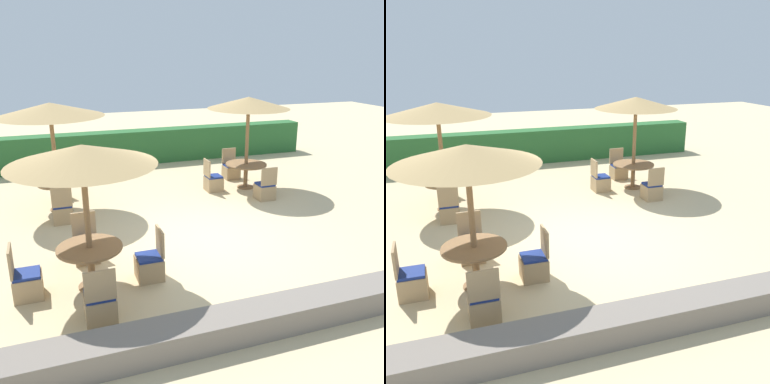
{
  "view_description": "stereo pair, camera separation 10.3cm",
  "coord_description": "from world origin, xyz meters",
  "views": [
    {
      "loc": [
        -2.96,
        -7.83,
        3.9
      ],
      "look_at": [
        0.0,
        0.6,
        0.9
      ],
      "focal_mm": 40.0,
      "sensor_mm": 36.0,
      "label": 1
    },
    {
      "loc": [
        -2.86,
        -7.87,
        3.9
      ],
      "look_at": [
        0.0,
        0.6,
        0.9
      ],
      "focal_mm": 40.0,
      "sensor_mm": 36.0,
      "label": 2
    }
  ],
  "objects": [
    {
      "name": "patio_chair_front_left_north",
      "position": [
        -2.41,
        -0.12,
        0.26
      ],
      "size": [
        0.46,
        0.46,
        0.93
      ],
      "rotation": [
        0.0,
        0.0,
        3.14
      ],
      "color": "tan",
      "rests_on": "ground_plane"
    },
    {
      "name": "parasol_back_left",
      "position": [
        -2.76,
        2.92,
        2.52
      ],
      "size": [
        2.56,
        2.56,
        2.7
      ],
      "color": "olive",
      "rests_on": "ground_plane"
    },
    {
      "name": "round_table_back_right",
      "position": [
        2.52,
        3.02,
        0.59
      ],
      "size": [
        1.19,
        1.19,
        0.72
      ],
      "color": "olive",
      "rests_on": "ground_plane"
    },
    {
      "name": "stone_border",
      "position": [
        0.0,
        -3.2,
        0.2
      ],
      "size": [
        10.0,
        0.56,
        0.4
      ],
      "primitive_type": "cube",
      "color": "slate",
      "rests_on": "ground_plane"
    },
    {
      "name": "round_table_front_left",
      "position": [
        -2.43,
        -1.16,
        0.6
      ],
      "size": [
        1.1,
        1.1,
        0.76
      ],
      "color": "olive",
      "rests_on": "ground_plane"
    },
    {
      "name": "round_table_back_left",
      "position": [
        -2.76,
        2.92,
        0.54
      ],
      "size": [
        0.97,
        0.97,
        0.72
      ],
      "color": "olive",
      "rests_on": "ground_plane"
    },
    {
      "name": "patio_chair_front_left_west",
      "position": [
        -3.48,
        -1.13,
        0.26
      ],
      "size": [
        0.46,
        0.46,
        0.93
      ],
      "rotation": [
        0.0,
        0.0,
        -1.57
      ],
      "color": "tan",
      "rests_on": "ground_plane"
    },
    {
      "name": "patio_chair_back_right_south",
      "position": [
        2.56,
        1.91,
        0.26
      ],
      "size": [
        0.46,
        0.46,
        0.93
      ],
      "color": "tan",
      "rests_on": "ground_plane"
    },
    {
      "name": "patio_chair_back_left_north",
      "position": [
        -2.72,
        3.81,
        0.26
      ],
      "size": [
        0.46,
        0.46,
        0.93
      ],
      "rotation": [
        0.0,
        0.0,
        3.14
      ],
      "color": "tan",
      "rests_on": "ground_plane"
    },
    {
      "name": "patio_chair_front_left_east",
      "position": [
        -1.42,
        -1.2,
        0.26
      ],
      "size": [
        0.46,
        0.46,
        0.93
      ],
      "rotation": [
        0.0,
        0.0,
        1.57
      ],
      "color": "tan",
      "rests_on": "ground_plane"
    },
    {
      "name": "parasol_back_right",
      "position": [
        2.52,
        3.02,
        2.46
      ],
      "size": [
        2.31,
        2.31,
        2.64
      ],
      "color": "olive",
      "rests_on": "ground_plane"
    },
    {
      "name": "hedge_row",
      "position": [
        0.0,
        6.92,
        0.59
      ],
      "size": [
        13.0,
        0.7,
        1.17
      ],
      "primitive_type": "cube",
      "color": "#28602D",
      "rests_on": "ground_plane"
    },
    {
      "name": "ground_plane",
      "position": [
        0.0,
        0.0,
        0.0
      ],
      "size": [
        40.0,
        40.0,
        0.0
      ],
      "primitive_type": "plane",
      "color": "#D1BA8C"
    },
    {
      "name": "patio_chair_back_right_west",
      "position": [
        1.51,
        3.07,
        0.26
      ],
      "size": [
        0.46,
        0.46,
        0.93
      ],
      "rotation": [
        0.0,
        0.0,
        -1.57
      ],
      "color": "tan",
      "rests_on": "ground_plane"
    },
    {
      "name": "parasol_front_left",
      "position": [
        -2.43,
        -1.16,
        2.32
      ],
      "size": [
        2.37,
        2.37,
        2.5
      ],
      "color": "olive",
      "rests_on": "ground_plane"
    },
    {
      "name": "patio_chair_back_right_north",
      "position": [
        2.51,
        4.04,
        0.26
      ],
      "size": [
        0.46,
        0.46,
        0.93
      ],
      "rotation": [
        0.0,
        0.0,
        3.14
      ],
      "color": "tan",
      "rests_on": "ground_plane"
    },
    {
      "name": "patio_chair_front_left_south",
      "position": [
        -2.43,
        -2.16,
        0.26
      ],
      "size": [
        0.46,
        0.46,
        0.93
      ],
      "color": "tan",
      "rests_on": "ground_plane"
    },
    {
      "name": "patio_chair_back_left_south",
      "position": [
        -2.73,
        2.02,
        0.26
      ],
      "size": [
        0.46,
        0.46,
        0.93
      ],
      "color": "tan",
      "rests_on": "ground_plane"
    }
  ]
}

